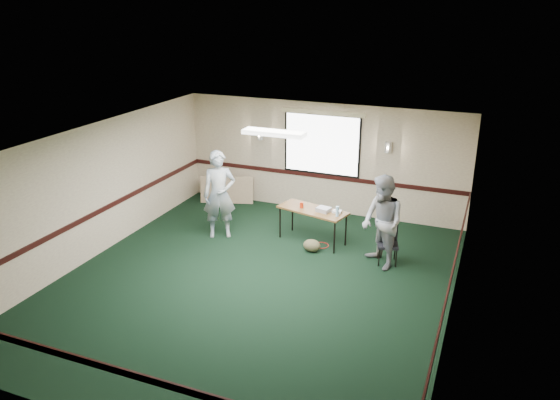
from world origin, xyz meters
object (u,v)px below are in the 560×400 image
at_px(projector, 324,210).
at_px(conference_chair, 388,239).
at_px(person_right, 382,222).
at_px(folding_table, 313,212).
at_px(person_left, 219,195).

distance_m(projector, conference_chair, 1.51).
bearing_deg(person_right, folding_table, -153.52).
bearing_deg(person_right, conference_chair, 118.74).
height_order(folding_table, projector, projector).
height_order(person_left, person_right, person_left).
distance_m(conference_chair, person_left, 3.73).
bearing_deg(person_left, folding_table, -16.12).
bearing_deg(conference_chair, person_right, -123.21).
height_order(folding_table, conference_chair, conference_chair).
xyz_separation_m(projector, conference_chair, (1.45, -0.29, -0.32)).
height_order(projector, person_left, person_left).
bearing_deg(folding_table, conference_chair, 2.62).
bearing_deg(person_right, projector, -155.35).
xyz_separation_m(folding_table, person_right, (1.62, -0.59, 0.23)).
xyz_separation_m(projector, person_right, (1.36, -0.55, 0.13)).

